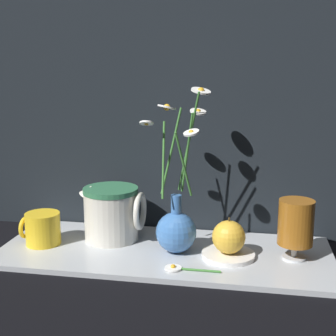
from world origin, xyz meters
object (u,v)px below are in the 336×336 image
at_px(ceramic_pitcher, 112,211).
at_px(orange_fruit, 229,237).
at_px(vase_with_flowers, 176,224).
at_px(tea_glass, 296,224).
at_px(yellow_mug, 42,229).

xyz_separation_m(ceramic_pitcher, orange_fruit, (0.29, -0.06, -0.02)).
relative_size(vase_with_flowers, ceramic_pitcher, 2.35).
distance_m(tea_glass, orange_fruit, 0.15).
bearing_deg(yellow_mug, vase_with_flowers, 1.63).
bearing_deg(orange_fruit, ceramic_pitcher, 167.73).
bearing_deg(orange_fruit, vase_with_flowers, 174.44).
height_order(vase_with_flowers, orange_fruit, vase_with_flowers).
distance_m(vase_with_flowers, tea_glass, 0.26).
xyz_separation_m(yellow_mug, tea_glass, (0.59, 0.01, 0.04)).
xyz_separation_m(vase_with_flowers, tea_glass, (0.26, 0.00, 0.02)).
height_order(tea_glass, orange_fruit, tea_glass).
relative_size(vase_with_flowers, tea_glass, 2.77).
height_order(ceramic_pitcher, orange_fruit, ceramic_pitcher).
relative_size(yellow_mug, tea_glass, 0.69).
relative_size(vase_with_flowers, yellow_mug, 4.02).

